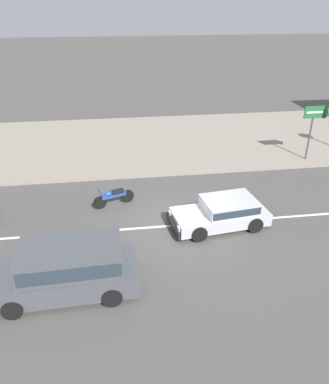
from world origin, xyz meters
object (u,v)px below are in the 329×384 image
object	(u,v)px
minivan_dark_grey_1	(67,267)
arrow_signboard	(324,114)
hatchback_silver_3	(223,212)
motorcycle_0	(113,196)

from	to	relation	value
minivan_dark_grey_1	arrow_signboard	size ratio (longest dim) A/B	1.57
hatchback_silver_3	arrow_signboard	distance (m)	8.98
minivan_dark_grey_1	motorcycle_0	distance (m)	5.30
minivan_dark_grey_1	hatchback_silver_3	world-z (taller)	minivan_dark_grey_1
motorcycle_0	arrow_signboard	world-z (taller)	arrow_signboard
arrow_signboard	motorcycle_0	bearing A→B (deg)	-162.85
minivan_dark_grey_1	hatchback_silver_3	size ratio (longest dim) A/B	1.17
minivan_dark_grey_1	hatchback_silver_3	xyz separation A→B (m)	(5.63, 2.91, -0.26)
motorcycle_0	arrow_signboard	xyz separation A→B (m)	(10.95, 3.38, 2.17)
arrow_signboard	hatchback_silver_3	bearing A→B (deg)	-140.68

